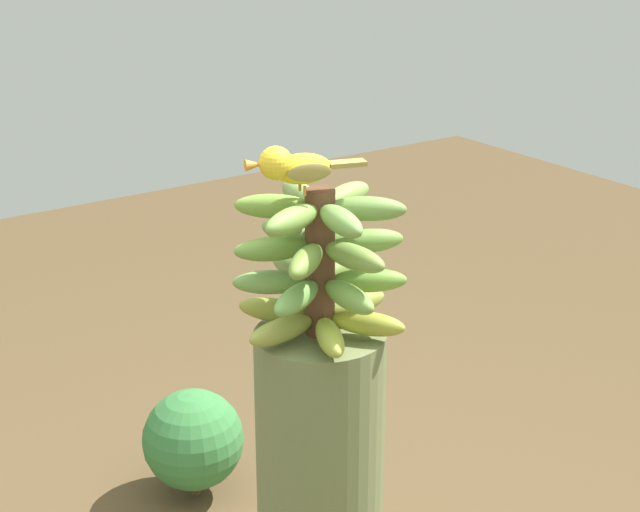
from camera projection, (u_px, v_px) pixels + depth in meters
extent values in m
cylinder|color=brown|center=(320.00, 263.00, 1.69)|extent=(0.05, 0.05, 0.26)
ellipsoid|color=#99A838|center=(330.00, 338.00, 1.65)|extent=(0.14, 0.09, 0.04)
ellipsoid|color=#9DA033|center=(368.00, 323.00, 1.70)|extent=(0.13, 0.11, 0.04)
ellipsoid|color=#949C3E|center=(356.00, 304.00, 1.78)|extent=(0.05, 0.14, 0.04)
ellipsoid|color=#9A9F3A|center=(311.00, 298.00, 1.81)|extent=(0.14, 0.09, 0.04)
ellipsoid|color=olive|center=(274.00, 310.00, 1.75)|extent=(0.13, 0.11, 0.04)
ellipsoid|color=#929A3F|center=(281.00, 330.00, 1.68)|extent=(0.05, 0.14, 0.04)
ellipsoid|color=#6E9A49|center=(271.00, 282.00, 1.70)|extent=(0.10, 0.13, 0.04)
ellipsoid|color=#6DA14B|center=(297.00, 298.00, 1.64)|extent=(0.10, 0.14, 0.04)
ellipsoid|color=olive|center=(347.00, 297.00, 1.64)|extent=(0.13, 0.05, 0.04)
ellipsoid|color=#6B9C38|center=(369.00, 280.00, 1.71)|extent=(0.10, 0.13, 0.04)
ellipsoid|color=olive|center=(342.00, 266.00, 1.77)|extent=(0.10, 0.14, 0.04)
ellipsoid|color=olive|center=(295.00, 266.00, 1.77)|extent=(0.13, 0.05, 0.04)
ellipsoid|color=olive|center=(273.00, 249.00, 1.66)|extent=(0.09, 0.14, 0.04)
ellipsoid|color=olive|center=(306.00, 261.00, 1.61)|extent=(0.11, 0.13, 0.04)
ellipsoid|color=olive|center=(354.00, 257.00, 1.63)|extent=(0.14, 0.06, 0.04)
ellipsoid|color=#709D40|center=(366.00, 241.00, 1.70)|extent=(0.09, 0.14, 0.04)
ellipsoid|color=olive|center=(333.00, 230.00, 1.75)|extent=(0.11, 0.13, 0.04)
ellipsoid|color=olive|center=(288.00, 233.00, 1.74)|extent=(0.14, 0.06, 0.04)
ellipsoid|color=#73A14B|center=(341.00, 221.00, 1.59)|extent=(0.14, 0.06, 0.04)
ellipsoid|color=olive|center=(367.00, 209.00, 1.65)|extent=(0.12, 0.13, 0.04)
ellipsoid|color=#799A47|center=(346.00, 196.00, 1.72)|extent=(0.08, 0.14, 0.04)
ellipsoid|color=olive|center=(301.00, 195.00, 1.72)|extent=(0.14, 0.06, 0.04)
ellipsoid|color=#75A13A|center=(273.00, 206.00, 1.66)|extent=(0.12, 0.13, 0.04)
ellipsoid|color=#78A145|center=(292.00, 220.00, 1.60)|extent=(0.08, 0.14, 0.04)
cone|color=brown|center=(315.00, 259.00, 1.74)|extent=(0.04, 0.04, 0.06)
cone|color=#4C2D1E|center=(312.00, 247.00, 1.73)|extent=(0.04, 0.04, 0.06)
cylinder|color=#C68933|center=(300.00, 186.00, 1.64)|extent=(0.01, 0.00, 0.02)
cylinder|color=#C68933|center=(305.00, 191.00, 1.61)|extent=(0.01, 0.01, 0.02)
ellipsoid|color=yellow|center=(302.00, 169.00, 1.61)|extent=(0.08, 0.11, 0.05)
ellipsoid|color=olive|center=(301.00, 165.00, 1.64)|extent=(0.03, 0.07, 0.03)
ellipsoid|color=olive|center=(309.00, 172.00, 1.59)|extent=(0.03, 0.07, 0.03)
cube|color=olive|center=(347.00, 164.00, 1.63)|extent=(0.04, 0.07, 0.01)
sphere|color=yellow|center=(276.00, 163.00, 1.60)|extent=(0.06, 0.06, 0.06)
sphere|color=black|center=(275.00, 164.00, 1.58)|extent=(0.01, 0.01, 0.01)
cone|color=orange|center=(254.00, 165.00, 1.59)|extent=(0.03, 0.03, 0.02)
cylinder|color=brown|center=(195.00, 482.00, 3.03)|extent=(0.03, 0.03, 0.09)
sphere|color=#387A3D|center=(193.00, 439.00, 2.98)|extent=(0.30, 0.30, 0.30)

